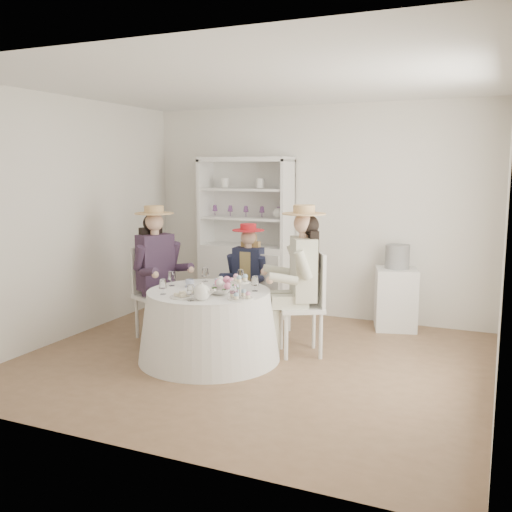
% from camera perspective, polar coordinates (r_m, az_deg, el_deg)
% --- Properties ---
extents(ground, '(4.50, 4.50, 0.00)m').
position_cam_1_polar(ground, '(5.82, -0.40, -10.42)').
color(ground, brown).
rests_on(ground, ground).
extents(ceiling, '(4.50, 4.50, 0.00)m').
position_cam_1_polar(ceiling, '(5.55, -0.43, 16.94)').
color(ceiling, white).
rests_on(ceiling, wall_back).
extents(wall_back, '(4.50, 0.00, 4.50)m').
position_cam_1_polar(wall_back, '(7.39, 5.92, 4.38)').
color(wall_back, white).
rests_on(wall_back, ground).
extents(wall_front, '(4.50, 0.00, 4.50)m').
position_cam_1_polar(wall_front, '(3.80, -12.77, 0.02)').
color(wall_front, white).
rests_on(wall_front, ground).
extents(wall_left, '(0.00, 4.50, 4.50)m').
position_cam_1_polar(wall_left, '(6.75, -18.18, 3.57)').
color(wall_left, white).
rests_on(wall_left, ground).
extents(wall_right, '(0.00, 4.50, 4.50)m').
position_cam_1_polar(wall_right, '(5.05, 23.62, 1.64)').
color(wall_right, white).
rests_on(wall_right, ground).
extents(tea_table, '(1.43, 1.43, 0.70)m').
position_cam_1_polar(tea_table, '(5.80, -4.70, -6.89)').
color(tea_table, white).
rests_on(tea_table, ground).
extents(hutch, '(1.37, 0.87, 2.05)m').
position_cam_1_polar(hutch, '(7.55, -0.94, -0.23)').
color(hutch, silver).
rests_on(hutch, ground).
extents(side_table, '(0.58, 0.58, 0.73)m').
position_cam_1_polar(side_table, '(7.03, 13.80, -4.16)').
color(side_table, silver).
rests_on(side_table, ground).
extents(hatbox, '(0.36, 0.36, 0.28)m').
position_cam_1_polar(hatbox, '(6.94, 13.95, -0.07)').
color(hatbox, black).
rests_on(hatbox, side_table).
extents(guest_left, '(0.63, 0.58, 1.50)m').
position_cam_1_polar(guest_left, '(6.44, -9.90, -0.86)').
color(guest_left, silver).
rests_on(guest_left, ground).
extents(guest_mid, '(0.46, 0.49, 1.29)m').
position_cam_1_polar(guest_mid, '(6.53, -0.84, -1.66)').
color(guest_mid, silver).
rests_on(guest_mid, ground).
extents(guest_right, '(0.66, 0.60, 1.55)m').
position_cam_1_polar(guest_right, '(5.82, 4.49, -1.54)').
color(guest_right, silver).
rests_on(guest_right, ground).
extents(spare_chair, '(0.43, 0.43, 0.95)m').
position_cam_1_polar(spare_chair, '(6.58, 1.26, -3.53)').
color(spare_chair, silver).
rests_on(spare_chair, ground).
extents(teacup_a, '(0.09, 0.09, 0.07)m').
position_cam_1_polar(teacup_a, '(5.88, -6.64, -2.77)').
color(teacup_a, white).
rests_on(teacup_a, tea_table).
extents(teacup_b, '(0.08, 0.08, 0.06)m').
position_cam_1_polar(teacup_b, '(5.95, -3.86, -2.65)').
color(teacup_b, white).
rests_on(teacup_b, tea_table).
extents(teacup_c, '(0.11, 0.11, 0.07)m').
position_cam_1_polar(teacup_c, '(5.68, -2.13, -3.14)').
color(teacup_c, white).
rests_on(teacup_c, tea_table).
extents(flower_bowl, '(0.25, 0.25, 0.06)m').
position_cam_1_polar(flower_bowl, '(5.53, -3.56, -3.55)').
color(flower_bowl, white).
rests_on(flower_bowl, tea_table).
extents(flower_arrangement, '(0.19, 0.19, 0.07)m').
position_cam_1_polar(flower_arrangement, '(5.59, -3.05, -2.72)').
color(flower_arrangement, pink).
rests_on(flower_arrangement, tea_table).
extents(table_teapot, '(0.23, 0.16, 0.17)m').
position_cam_1_polar(table_teapot, '(5.30, -5.46, -3.63)').
color(table_teapot, white).
rests_on(table_teapot, tea_table).
extents(sandwich_plate, '(0.24, 0.24, 0.05)m').
position_cam_1_polar(sandwich_plate, '(5.44, -7.39, -3.99)').
color(sandwich_plate, white).
rests_on(sandwich_plate, tea_table).
extents(cupcake_stand, '(0.24, 0.24, 0.23)m').
position_cam_1_polar(cupcake_stand, '(5.32, -1.61, -3.44)').
color(cupcake_stand, white).
rests_on(cupcake_stand, tea_table).
extents(stemware_set, '(0.97, 0.98, 0.15)m').
position_cam_1_polar(stemware_set, '(5.69, -4.76, -2.72)').
color(stemware_set, white).
rests_on(stemware_set, tea_table).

